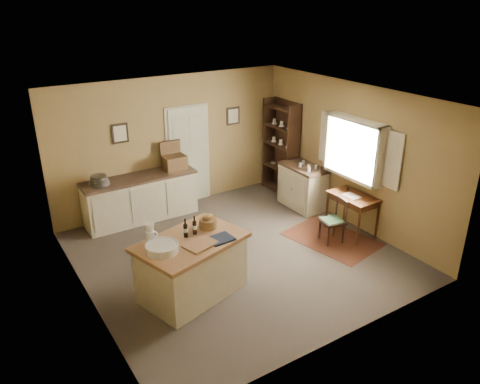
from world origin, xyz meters
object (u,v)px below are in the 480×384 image
object	(u,v)px
writing_desk	(353,200)
shelving_unit	(282,147)
sideboard	(141,196)
desk_chair	(332,221)
right_cabinet	(303,186)
work_island	(191,266)

from	to	relation	value
writing_desk	shelving_unit	distance (m)	2.38
sideboard	shelving_unit	distance (m)	3.26
desk_chair	right_cabinet	world-z (taller)	right_cabinet
work_island	sideboard	world-z (taller)	work_island
work_island	shelving_unit	size ratio (longest dim) A/B	0.85
writing_desk	desk_chair	world-z (taller)	writing_desk
desk_chair	writing_desk	bearing A→B (deg)	16.39
work_island	desk_chair	distance (m)	2.85
sideboard	right_cabinet	xyz separation A→B (m)	(3.05, -1.25, -0.02)
right_cabinet	shelving_unit	world-z (taller)	shelving_unit
writing_desk	shelving_unit	xyz separation A→B (m)	(0.15, 2.35, 0.35)
desk_chair	shelving_unit	size ratio (longest dim) A/B	0.39
sideboard	right_cabinet	distance (m)	3.29
work_island	desk_chair	xyz separation A→B (m)	(2.85, 0.09, -0.08)
work_island	writing_desk	xyz separation A→B (m)	(3.37, 0.13, 0.19)
writing_desk	work_island	bearing A→B (deg)	-177.76
shelving_unit	sideboard	bearing A→B (deg)	174.46
sideboard	shelving_unit	xyz separation A→B (m)	(3.20, -0.31, 0.54)
writing_desk	desk_chair	size ratio (longest dim) A/B	1.12
shelving_unit	right_cabinet	bearing A→B (deg)	-99.34
sideboard	right_cabinet	bearing A→B (deg)	-22.24
work_island	sideboard	xyz separation A→B (m)	(0.32, 2.79, -0.00)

